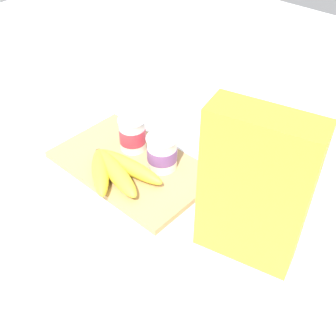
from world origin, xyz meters
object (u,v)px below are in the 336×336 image
object	(u,v)px
cutting_board	(132,165)
yogurt_cup_front	(132,134)
cereal_box	(254,191)
banana_bunch	(115,170)
yogurt_cup_back	(162,152)

from	to	relation	value
cutting_board	yogurt_cup_front	distance (m)	0.07
cutting_board	cereal_box	xyz separation A→B (m)	(0.32, -0.02, 0.14)
yogurt_cup_front	banana_bunch	bearing A→B (deg)	-64.76
cutting_board	yogurt_cup_front	bearing A→B (deg)	131.67
yogurt_cup_front	yogurt_cup_back	xyz separation A→B (m)	(0.10, -0.00, -0.00)
cereal_box	yogurt_cup_front	world-z (taller)	cereal_box
cereal_box	banana_bunch	distance (m)	0.33
yogurt_cup_front	cereal_box	bearing A→B (deg)	-9.74
yogurt_cup_front	yogurt_cup_back	bearing A→B (deg)	-1.70
cutting_board	banana_bunch	distance (m)	0.06
banana_bunch	cutting_board	bearing A→B (deg)	98.56
yogurt_cup_back	banana_bunch	world-z (taller)	yogurt_cup_back
cutting_board	yogurt_cup_back	bearing A→B (deg)	33.39
yogurt_cup_front	yogurt_cup_back	world-z (taller)	yogurt_cup_front
cereal_box	yogurt_cup_front	xyz separation A→B (m)	(-0.36, 0.06, -0.09)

